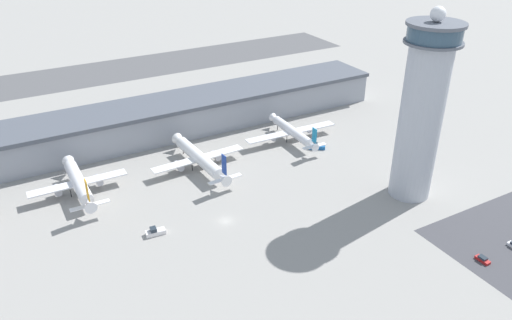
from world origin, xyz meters
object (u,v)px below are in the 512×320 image
control_tower (422,110)px  airplane_gate_charlie (199,158)px  airplane_gate_delta (292,132)px  airplane_gate_bravo (79,183)px  service_truck_fuel (155,232)px  car_blue_compact (483,259)px  service_truck_catering (317,147)px

control_tower → airplane_gate_charlie: control_tower is taller
airplane_gate_delta → airplane_gate_bravo: bearing=179.9°
service_truck_fuel → control_tower: bearing=-13.3°
control_tower → airplane_gate_bravo: (-97.89, 53.64, -25.66)m
airplane_gate_bravo → airplane_gate_delta: 85.39m
airplane_gate_charlie → service_truck_fuel: (-28.12, -30.98, -3.51)m
control_tower → airplane_gate_delta: bearing=103.1°
airplane_gate_bravo → control_tower: bearing=-28.7°
airplane_gate_delta → car_blue_compact: bearing=-87.2°
service_truck_catering → service_truck_fuel: service_truck_fuel is taller
service_truck_fuel → car_blue_compact: 93.99m
service_truck_fuel → car_blue_compact: service_truck_fuel is taller
control_tower → airplane_gate_bravo: control_tower is taller
service_truck_catering → airplane_gate_charlie: bearing=170.8°
airplane_gate_bravo → service_truck_fuel: size_ratio=5.77×
airplane_gate_delta → car_blue_compact: (4.45, -90.28, -3.80)m
control_tower → car_blue_compact: size_ratio=14.91×
airplane_gate_charlie → airplane_gate_delta: airplane_gate_charlie is taller
airplane_gate_bravo → service_truck_catering: (90.22, -10.69, -3.90)m
car_blue_compact → airplane_gate_delta: bearing=92.8°
airplane_gate_delta → service_truck_fuel: size_ratio=6.63×
airplane_gate_bravo → service_truck_fuel: 37.21m
airplane_gate_charlie → service_truck_catering: airplane_gate_charlie is taller
control_tower → service_truck_catering: size_ratio=9.29×
control_tower → service_truck_fuel: size_ratio=10.13×
service_truck_catering → airplane_gate_delta: bearing=114.5°
airplane_gate_bravo → airplane_gate_charlie: (42.76, -3.00, -0.38)m
airplane_gate_bravo → service_truck_fuel: airplane_gate_bravo is taller
airplane_gate_charlie → service_truck_fuel: airplane_gate_charlie is taller
airplane_gate_bravo → airplane_gate_charlie: 42.87m
airplane_gate_delta → service_truck_catering: airplane_gate_delta is taller
control_tower → service_truck_fuel: bearing=166.7°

